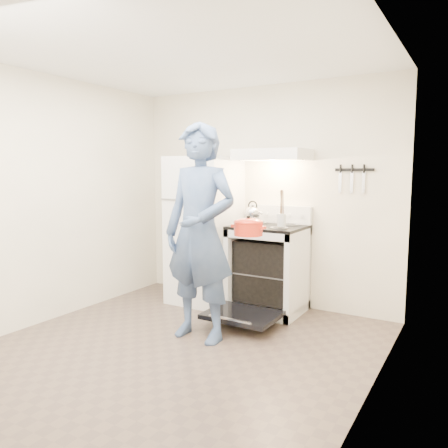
{
  "coord_description": "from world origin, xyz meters",
  "views": [
    {
      "loc": [
        2.19,
        -2.8,
        1.53
      ],
      "look_at": [
        -0.05,
        1.0,
        1.0
      ],
      "focal_mm": 35.0,
      "sensor_mm": 36.0,
      "label": 1
    }
  ],
  "objects": [
    {
      "name": "person",
      "position": [
        0.03,
        0.44,
        0.98
      ],
      "size": [
        0.72,
        0.48,
        1.97
      ],
      "primitive_type": "imported",
      "rotation": [
        0.0,
        0.0,
        -0.01
      ],
      "color": "navy",
      "rests_on": "floor"
    },
    {
      "name": "knife_strip",
      "position": [
        1.05,
        1.79,
        1.55
      ],
      "size": [
        0.4,
        0.02,
        0.03
      ],
      "primitive_type": "cube",
      "color": "black",
      "rests_on": "back_wall"
    },
    {
      "name": "dutch_oven",
      "position": [
        0.4,
        0.67,
        1.02
      ],
      "size": [
        0.33,
        0.26,
        0.22
      ],
      "primitive_type": null,
      "color": "red",
      "rests_on": "person"
    },
    {
      "name": "range_hood",
      "position": [
        0.23,
        1.55,
        1.71
      ],
      "size": [
        0.76,
        0.5,
        0.12
      ],
      "primitive_type": "cube",
      "color": "white",
      "rests_on": "back_wall"
    },
    {
      "name": "tea_kettle",
      "position": [
        0.0,
        1.54,
        1.08
      ],
      "size": [
        0.21,
        0.17,
        0.26
      ],
      "primitive_type": null,
      "color": "#BABABF",
      "rests_on": "cooktop"
    },
    {
      "name": "oven_door",
      "position": [
        0.23,
        0.88,
        0.12
      ],
      "size": [
        0.7,
        0.54,
        0.04
      ],
      "primitive_type": "cube",
      "color": "black",
      "rests_on": "floor"
    },
    {
      "name": "cooktop",
      "position": [
        0.23,
        1.48,
        0.94
      ],
      "size": [
        0.76,
        0.65,
        0.03
      ],
      "primitive_type": "cube",
      "color": "black",
      "rests_on": "stove_body"
    },
    {
      "name": "back_wall",
      "position": [
        0.0,
        1.8,
        1.25
      ],
      "size": [
        3.2,
        0.02,
        2.5
      ],
      "primitive_type": "cube",
      "color": "#F1E9C9",
      "rests_on": "ground"
    },
    {
      "name": "floor",
      "position": [
        0.0,
        0.0,
        0.0
      ],
      "size": [
        3.6,
        3.6,
        0.0
      ],
      "primitive_type": "plane",
      "color": "brown",
      "rests_on": "ground"
    },
    {
      "name": "oven_rack",
      "position": [
        0.23,
        1.48,
        0.44
      ],
      "size": [
        0.6,
        0.52,
        0.01
      ],
      "primitive_type": "cube",
      "color": "slate",
      "rests_on": "stove_body"
    },
    {
      "name": "refrigerator",
      "position": [
        -0.58,
        1.45,
        0.85
      ],
      "size": [
        0.7,
        0.7,
        1.7
      ],
      "primitive_type": "cube",
      "color": "white",
      "rests_on": "floor"
    },
    {
      "name": "stove_body",
      "position": [
        0.23,
        1.48,
        0.46
      ],
      "size": [
        0.76,
        0.65,
        0.92
      ],
      "primitive_type": "cube",
      "color": "white",
      "rests_on": "floor"
    },
    {
      "name": "pizza_stone",
      "position": [
        0.33,
        1.57,
        0.45
      ],
      "size": [
        0.34,
        0.34,
        0.02
      ],
      "primitive_type": "cylinder",
      "color": "#937251",
      "rests_on": "oven_rack"
    },
    {
      "name": "backsplash",
      "position": [
        0.23,
        1.76,
        1.05
      ],
      "size": [
        0.76,
        0.07,
        0.2
      ],
      "primitive_type": "cube",
      "color": "white",
      "rests_on": "cooktop"
    },
    {
      "name": "utensil_jar",
      "position": [
        0.47,
        1.26,
        1.05
      ],
      "size": [
        0.11,
        0.11,
        0.13
      ],
      "primitive_type": "cylinder",
      "rotation": [
        0.0,
        0.0,
        0.19
      ],
      "color": "silver",
      "rests_on": "cooktop"
    }
  ]
}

